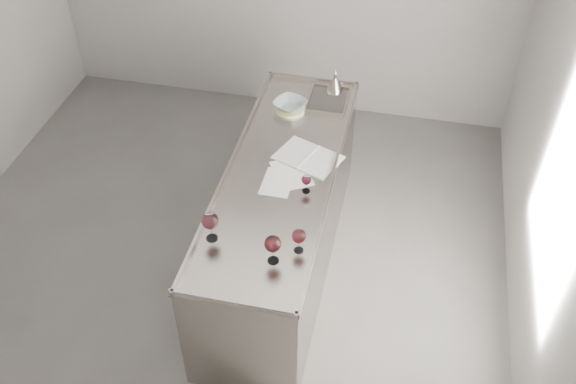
% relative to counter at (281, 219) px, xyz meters
% --- Properties ---
extents(room_shell, '(4.54, 5.04, 2.84)m').
position_rel_counter_xyz_m(room_shell, '(-0.50, -0.30, 0.93)').
color(room_shell, '#514F4C').
rests_on(room_shell, ground).
extents(counter, '(0.77, 2.42, 0.97)m').
position_rel_counter_xyz_m(counter, '(0.00, 0.00, 0.00)').
color(counter, gray).
rests_on(counter, ground).
extents(wine_glass_left, '(0.11, 0.11, 0.21)m').
position_rel_counter_xyz_m(wine_glass_left, '(-0.28, -0.72, 0.62)').
color(wine_glass_left, white).
rests_on(wine_glass_left, counter).
extents(wine_glass_middle, '(0.10, 0.10, 0.20)m').
position_rel_counter_xyz_m(wine_glass_middle, '(0.14, -0.82, 0.61)').
color(wine_glass_middle, white).
rests_on(wine_glass_middle, counter).
extents(wine_glass_right, '(0.09, 0.09, 0.17)m').
position_rel_counter_xyz_m(wine_glass_right, '(0.27, -0.71, 0.59)').
color(wine_glass_right, white).
rests_on(wine_glass_right, counter).
extents(wine_glass_small, '(0.07, 0.07, 0.14)m').
position_rel_counter_xyz_m(wine_glass_small, '(0.21, -0.17, 0.57)').
color(wine_glass_small, white).
rests_on(wine_glass_small, counter).
extents(notebook, '(0.52, 0.45, 0.02)m').
position_rel_counter_xyz_m(notebook, '(0.16, 0.18, 0.47)').
color(notebook, white).
rests_on(notebook, counter).
extents(loose_paper_top, '(0.37, 0.40, 0.00)m').
position_rel_counter_xyz_m(loose_paper_top, '(0.08, -0.01, 0.47)').
color(loose_paper_top, silver).
rests_on(loose_paper_top, counter).
extents(loose_paper_under, '(0.21, 0.29, 0.00)m').
position_rel_counter_xyz_m(loose_paper_under, '(0.01, -0.13, 0.47)').
color(loose_paper_under, white).
rests_on(loose_paper_under, counter).
extents(trivet, '(0.24, 0.24, 0.02)m').
position_rel_counter_xyz_m(trivet, '(-0.10, 0.74, 0.48)').
color(trivet, beige).
rests_on(trivet, counter).
extents(ceramic_bowl, '(0.32, 0.32, 0.06)m').
position_rel_counter_xyz_m(ceramic_bowl, '(-0.10, 0.74, 0.52)').
color(ceramic_bowl, '#8B9FA2').
rests_on(ceramic_bowl, trivet).
extents(wine_funnel, '(0.14, 0.14, 0.20)m').
position_rel_counter_xyz_m(wine_funnel, '(0.20, 1.08, 0.53)').
color(wine_funnel, '#A7A095').
rests_on(wine_funnel, counter).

